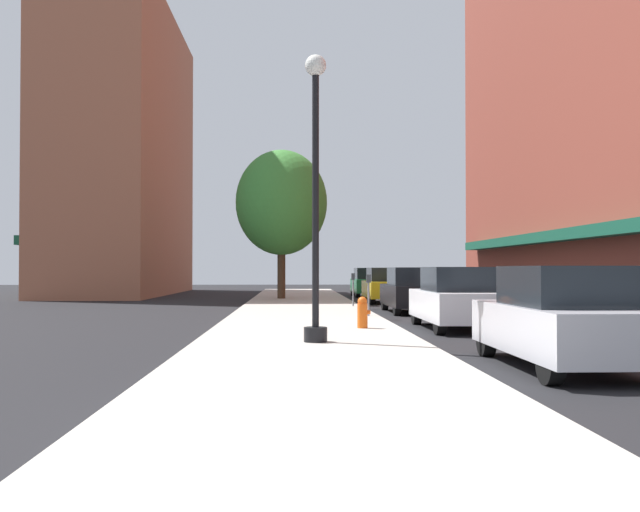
% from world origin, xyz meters
% --- Properties ---
extents(ground_plane, '(90.00, 90.00, 0.00)m').
position_xyz_m(ground_plane, '(4.00, 18.00, 0.00)').
color(ground_plane, black).
extents(sidewalk_slab, '(4.80, 50.00, 0.12)m').
position_xyz_m(sidewalk_slab, '(0.00, 19.00, 0.06)').
color(sidewalk_slab, '#A8A399').
rests_on(sidewalk_slab, ground).
extents(building_far_background, '(6.80, 18.00, 17.77)m').
position_xyz_m(building_far_background, '(-11.01, 37.00, 8.87)').
color(building_far_background, '#9E6047').
rests_on(building_far_background, ground).
extents(lamppost, '(0.48, 0.48, 5.90)m').
position_xyz_m(lamppost, '(0.11, 7.09, 3.20)').
color(lamppost, black).
rests_on(lamppost, sidewalk_slab).
extents(fire_hydrant, '(0.33, 0.26, 0.79)m').
position_xyz_m(fire_hydrant, '(1.40, 10.34, 0.52)').
color(fire_hydrant, '#E05614').
rests_on(fire_hydrant, sidewalk_slab).
extents(parking_meter_near, '(0.14, 0.09, 1.31)m').
position_xyz_m(parking_meter_near, '(2.05, 14.87, 0.95)').
color(parking_meter_near, slate).
rests_on(parking_meter_near, sidewalk_slab).
extents(parking_meter_far, '(0.14, 0.09, 1.31)m').
position_xyz_m(parking_meter_far, '(2.05, 20.54, 0.95)').
color(parking_meter_far, slate).
rests_on(parking_meter_far, sidewalk_slab).
extents(tree_near, '(4.60, 4.60, 7.48)m').
position_xyz_m(tree_near, '(-0.93, 27.84, 4.93)').
color(tree_near, '#422D1E').
rests_on(tree_near, sidewalk_slab).
extents(car_silver, '(1.80, 4.30, 1.66)m').
position_xyz_m(car_silver, '(4.00, 3.96, 0.81)').
color(car_silver, black).
rests_on(car_silver, ground).
extents(car_white, '(1.80, 4.30, 1.66)m').
position_xyz_m(car_white, '(4.00, 11.23, 0.81)').
color(car_white, black).
rests_on(car_white, ground).
extents(car_black, '(1.80, 4.30, 1.66)m').
position_xyz_m(car_black, '(4.00, 18.16, 0.81)').
color(car_black, black).
rests_on(car_black, ground).
extents(car_yellow, '(1.80, 4.30, 1.66)m').
position_xyz_m(car_yellow, '(4.00, 25.54, 0.81)').
color(car_yellow, black).
rests_on(car_yellow, ground).
extents(car_green, '(1.80, 4.30, 1.66)m').
position_xyz_m(car_green, '(4.00, 32.55, 0.81)').
color(car_green, black).
rests_on(car_green, ground).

